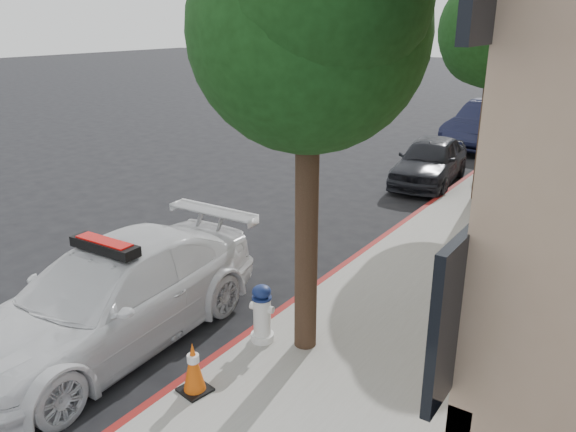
{
  "coord_description": "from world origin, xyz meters",
  "views": [
    {
      "loc": [
        6.46,
        -7.69,
        4.39
      ],
      "look_at": [
        1.08,
        0.27,
        1.0
      ],
      "focal_mm": 35.0,
      "sensor_mm": 36.0,
      "label": 1
    }
  ],
  "objects_px": {
    "police_car": "(111,297)",
    "traffic_cone": "(194,367)",
    "parked_car_mid": "(430,160)",
    "fire_hydrant": "(262,314)",
    "parked_car_far": "(489,124)"
  },
  "relations": [
    {
      "from": "police_car",
      "to": "traffic_cone",
      "type": "xyz_separation_m",
      "value": [
        1.87,
        -0.34,
        -0.24
      ]
    },
    {
      "from": "police_car",
      "to": "parked_car_far",
      "type": "bearing_deg",
      "value": 85.45
    },
    {
      "from": "fire_hydrant",
      "to": "police_car",
      "type": "bearing_deg",
      "value": -160.1
    },
    {
      "from": "parked_car_far",
      "to": "fire_hydrant",
      "type": "distance_m",
      "value": 15.29
    },
    {
      "from": "parked_car_mid",
      "to": "fire_hydrant",
      "type": "distance_m",
      "value": 9.49
    },
    {
      "from": "police_car",
      "to": "parked_car_mid",
      "type": "relative_size",
      "value": 1.3
    },
    {
      "from": "parked_car_mid",
      "to": "fire_hydrant",
      "type": "height_order",
      "value": "parked_car_mid"
    },
    {
      "from": "police_car",
      "to": "fire_hydrant",
      "type": "distance_m",
      "value": 2.14
    },
    {
      "from": "police_car",
      "to": "traffic_cone",
      "type": "height_order",
      "value": "police_car"
    },
    {
      "from": "parked_car_far",
      "to": "fire_hydrant",
      "type": "height_order",
      "value": "parked_car_far"
    },
    {
      "from": "police_car",
      "to": "parked_car_mid",
      "type": "xyz_separation_m",
      "value": [
        0.72,
        10.45,
        -0.06
      ]
    },
    {
      "from": "parked_car_far",
      "to": "police_car",
      "type": "bearing_deg",
      "value": -86.04
    },
    {
      "from": "fire_hydrant",
      "to": "parked_car_far",
      "type": "bearing_deg",
      "value": 85.34
    },
    {
      "from": "police_car",
      "to": "traffic_cone",
      "type": "bearing_deg",
      "value": -12.31
    },
    {
      "from": "fire_hydrant",
      "to": "traffic_cone",
      "type": "bearing_deg",
      "value": -98.97
    }
  ]
}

